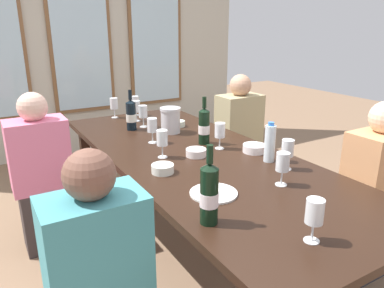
# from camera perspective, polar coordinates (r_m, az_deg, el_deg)

# --- Properties ---
(ground_plane) EXTENTS (12.00, 12.00, 0.00)m
(ground_plane) POSITION_cam_1_polar(r_m,az_deg,el_deg) (2.66, 0.81, -16.84)
(ground_plane) COLOR #83644B
(back_wall_with_windows) EXTENTS (4.21, 0.10, 2.90)m
(back_wall_with_windows) POSITION_cam_1_polar(r_m,az_deg,el_deg) (4.62, -17.07, 16.46)
(back_wall_with_windows) COLOR #BCB7A5
(back_wall_with_windows) RESTS_ON ground
(dining_table) EXTENTS (1.01, 2.55, 0.74)m
(dining_table) POSITION_cam_1_polar(r_m,az_deg,el_deg) (2.34, 0.88, -3.11)
(dining_table) COLOR black
(dining_table) RESTS_ON ground
(white_plate_0) EXTENTS (0.23, 0.23, 0.01)m
(white_plate_0) POSITION_cam_1_polar(r_m,az_deg,el_deg) (1.79, 3.35, -7.59)
(white_plate_0) COLOR white
(white_plate_0) RESTS_ON dining_table
(metal_pitcher) EXTENTS (0.16, 0.16, 0.19)m
(metal_pitcher) POSITION_cam_1_polar(r_m,az_deg,el_deg) (2.76, -3.34, 3.72)
(metal_pitcher) COLOR silver
(metal_pitcher) RESTS_ON dining_table
(wine_bottle_0) EXTENTS (0.08, 0.08, 0.34)m
(wine_bottle_0) POSITION_cam_1_polar(r_m,az_deg,el_deg) (1.50, 2.67, -7.66)
(wine_bottle_0) COLOR black
(wine_bottle_0) RESTS_ON dining_table
(wine_bottle_1) EXTENTS (0.08, 0.08, 0.31)m
(wine_bottle_1) POSITION_cam_1_polar(r_m,az_deg,el_deg) (2.87, -9.39, 4.47)
(wine_bottle_1) COLOR black
(wine_bottle_1) RESTS_ON dining_table
(wine_bottle_2) EXTENTS (0.08, 0.08, 0.32)m
(wine_bottle_2) POSITION_cam_1_polar(r_m,az_deg,el_deg) (2.49, 1.88, 2.81)
(wine_bottle_2) COLOR black
(wine_bottle_2) RESTS_ON dining_table
(tasting_bowl_0) EXTENTS (0.12, 0.12, 0.04)m
(tasting_bowl_0) POSITION_cam_1_polar(r_m,az_deg,el_deg) (2.95, -2.27, 3.17)
(tasting_bowl_0) COLOR white
(tasting_bowl_0) RESTS_ON dining_table
(tasting_bowl_1) EXTENTS (0.13, 0.13, 0.05)m
(tasting_bowl_1) POSITION_cam_1_polar(r_m,az_deg,el_deg) (2.28, 0.63, -1.32)
(tasting_bowl_1) COLOR white
(tasting_bowl_1) RESTS_ON dining_table
(tasting_bowl_2) EXTENTS (0.15, 0.15, 0.05)m
(tasting_bowl_2) POSITION_cam_1_polar(r_m,az_deg,el_deg) (2.39, 9.59, -0.66)
(tasting_bowl_2) COLOR white
(tasting_bowl_2) RESTS_ON dining_table
(tasting_bowl_3) EXTENTS (0.12, 0.12, 0.05)m
(tasting_bowl_3) POSITION_cam_1_polar(r_m,az_deg,el_deg) (2.03, -4.56, -3.82)
(tasting_bowl_3) COLOR white
(tasting_bowl_3) RESTS_ON dining_table
(water_bottle) EXTENTS (0.06, 0.06, 0.24)m
(water_bottle) POSITION_cam_1_polar(r_m,az_deg,el_deg) (2.21, 11.94, 0.13)
(water_bottle) COLOR white
(water_bottle) RESTS_ON dining_table
(wine_glass_0) EXTENTS (0.07, 0.07, 0.17)m
(wine_glass_0) POSITION_cam_1_polar(r_m,az_deg,el_deg) (1.90, 13.85, -2.82)
(wine_glass_0) COLOR white
(wine_glass_0) RESTS_ON dining_table
(wine_glass_1) EXTENTS (0.07, 0.07, 0.17)m
(wine_glass_1) POSITION_cam_1_polar(r_m,az_deg,el_deg) (3.12, -8.64, 5.61)
(wine_glass_1) COLOR white
(wine_glass_1) RESTS_ON dining_table
(wine_glass_2) EXTENTS (0.07, 0.07, 0.17)m
(wine_glass_2) POSITION_cam_1_polar(r_m,az_deg,el_deg) (2.52, -6.18, 2.82)
(wine_glass_2) COLOR white
(wine_glass_2) RESTS_ON dining_table
(wine_glass_3) EXTENTS (0.07, 0.07, 0.17)m
(wine_glass_3) POSITION_cam_1_polar(r_m,az_deg,el_deg) (2.39, 4.33, 1.94)
(wine_glass_3) COLOR white
(wine_glass_3) RESTS_ON dining_table
(wine_glass_4) EXTENTS (0.07, 0.07, 0.17)m
(wine_glass_4) POSITION_cam_1_polar(r_m,az_deg,el_deg) (2.11, 14.58, -0.73)
(wine_glass_4) COLOR white
(wine_glass_4) RESTS_ON dining_table
(wine_glass_5) EXTENTS (0.07, 0.07, 0.17)m
(wine_glass_5) POSITION_cam_1_polar(r_m,az_deg,el_deg) (2.93, -7.58, 4.85)
(wine_glass_5) COLOR white
(wine_glass_5) RESTS_ON dining_table
(wine_glass_6) EXTENTS (0.07, 0.07, 0.17)m
(wine_glass_6) POSITION_cam_1_polar(r_m,az_deg,el_deg) (1.45, 18.41, -10.17)
(wine_glass_6) COLOR white
(wine_glass_6) RESTS_ON dining_table
(wine_glass_7) EXTENTS (0.07, 0.07, 0.17)m
(wine_glass_7) POSITION_cam_1_polar(r_m,az_deg,el_deg) (3.27, -11.97, 6.01)
(wine_glass_7) COLOR white
(wine_glass_7) RESTS_ON dining_table
(wine_glass_8) EXTENTS (0.07, 0.07, 0.17)m
(wine_glass_8) POSITION_cam_1_polar(r_m,az_deg,el_deg) (3.33, -8.78, 6.36)
(wine_glass_8) COLOR white
(wine_glass_8) RESTS_ON dining_table
(wine_glass_9) EXTENTS (0.07, 0.07, 0.17)m
(wine_glass_9) POSITION_cam_1_polar(r_m,az_deg,el_deg) (2.23, -4.64, 0.73)
(wine_glass_9) COLOR white
(wine_glass_9) RESTS_ON dining_table
(seated_person_1) EXTENTS (0.38, 0.24, 1.11)m
(seated_person_1) POSITION_cam_1_polar(r_m,az_deg,el_deg) (2.51, 26.19, -7.20)
(seated_person_1) COLOR #2E2E38
(seated_person_1) RESTS_ON ground
(seated_person_2) EXTENTS (0.38, 0.24, 1.11)m
(seated_person_2) POSITION_cam_1_polar(r_m,az_deg,el_deg) (2.72, -22.18, -4.79)
(seated_person_2) COLOR #39302F
(seated_person_2) RESTS_ON ground
(seated_person_3) EXTENTS (0.38, 0.24, 1.11)m
(seated_person_3) POSITION_cam_1_polar(r_m,az_deg,el_deg) (3.36, 7.17, 0.73)
(seated_person_3) COLOR #2E283F
(seated_person_3) RESTS_ON ground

